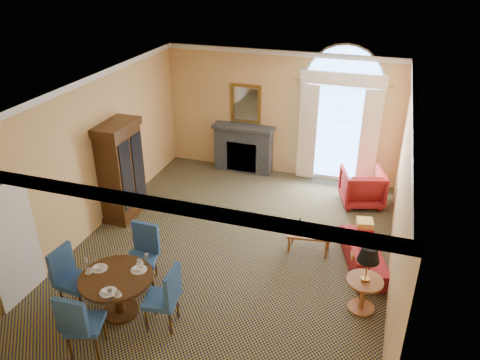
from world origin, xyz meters
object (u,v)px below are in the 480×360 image
(dining_table, at_px, (117,286))
(armchair, at_px, (362,187))
(coffee_table, at_px, (309,233))
(armoire, at_px, (121,172))
(side_table, at_px, (366,272))
(sofa, at_px, (366,254))

(dining_table, height_order, armchair, dining_table)
(coffee_table, bearing_deg, armoire, 168.96)
(dining_table, xyz_separation_m, coffee_table, (2.60, 2.69, -0.14))
(coffee_table, relative_size, side_table, 0.77)
(sofa, distance_m, armchair, 2.41)
(dining_table, distance_m, armchair, 6.03)
(sofa, xyz_separation_m, side_table, (0.05, -1.25, 0.52))
(armoire, relative_size, sofa, 1.28)
(sofa, bearing_deg, side_table, 164.12)
(dining_table, bearing_deg, armoire, 118.77)
(armchair, bearing_deg, coffee_table, 53.00)
(armoire, xyz_separation_m, coffee_table, (4.16, -0.16, -0.63))
(armoire, distance_m, side_table, 5.54)
(armchair, height_order, side_table, side_table)
(dining_table, height_order, sofa, dining_table)
(armchair, bearing_deg, side_table, 78.01)
(armchair, relative_size, coffee_table, 1.02)
(sofa, bearing_deg, armchair, -11.10)
(dining_table, bearing_deg, side_table, 19.50)
(sofa, bearing_deg, dining_table, 106.64)
(sofa, relative_size, side_table, 1.40)
(armoire, relative_size, armchair, 2.28)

